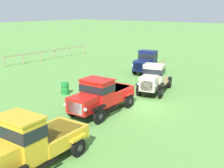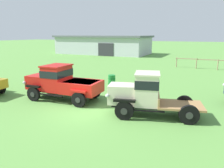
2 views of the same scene
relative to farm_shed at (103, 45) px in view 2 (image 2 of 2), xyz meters
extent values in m
plane|color=#5B9342|center=(15.48, -31.59, -1.90)|extent=(240.00, 240.00, 0.00)
cube|color=#B2B7BC|center=(0.00, 0.00, -0.20)|extent=(18.52, 8.61, 3.41)
cube|color=#565B60|center=(0.00, 0.00, 1.68)|extent=(19.12, 9.41, 0.36)
cube|color=#2D2D33|center=(2.78, -4.34, -0.70)|extent=(3.20, 0.08, 2.40)
cylinder|color=#997F60|center=(17.20, -13.04, -1.29)|extent=(0.12, 0.12, 1.23)
cylinder|color=#997F60|center=(19.55, -13.19, -1.29)|extent=(0.12, 0.12, 1.23)
cylinder|color=#997F60|center=(21.89, -13.32, -1.29)|extent=(0.12, 0.12, 1.23)
cylinder|color=black|center=(8.26, -31.16, -1.50)|extent=(0.81, 0.23, 0.80)
cylinder|color=#2D2D2D|center=(8.25, -31.06, -1.50)|extent=(0.28, 0.05, 0.28)
cube|color=gold|center=(8.26, -31.16, -1.05)|extent=(0.89, 0.26, 0.12)
cylinder|color=black|center=(11.65, -31.50, -1.46)|extent=(0.90, 0.24, 0.89)
cylinder|color=#2D2D2D|center=(11.66, -31.60, -1.46)|extent=(0.31, 0.05, 0.31)
cylinder|color=black|center=(11.52, -29.56, -1.46)|extent=(0.90, 0.24, 0.89)
cylinder|color=#2D2D2D|center=(11.52, -29.46, -1.46)|extent=(0.31, 0.05, 0.31)
cylinder|color=black|center=(14.83, -31.29, -1.46)|extent=(0.90, 0.24, 0.89)
cylinder|color=#2D2D2D|center=(14.84, -31.40, -1.46)|extent=(0.31, 0.05, 0.31)
cylinder|color=black|center=(14.71, -29.36, -1.46)|extent=(0.90, 0.24, 0.89)
cylinder|color=#2D2D2D|center=(14.70, -29.25, -1.46)|extent=(0.31, 0.05, 0.31)
cube|color=black|center=(13.11, -30.43, -1.38)|extent=(4.56, 1.35, 0.12)
cube|color=red|center=(11.38, -30.54, -0.88)|extent=(1.49, 1.44, 0.87)
cube|color=silver|center=(10.70, -30.59, -0.93)|extent=(0.13, 1.07, 0.65)
sphere|color=silver|center=(10.74, -31.31, -0.86)|extent=(0.20, 0.20, 0.20)
sphere|color=silver|center=(10.65, -29.86, -0.86)|extent=(0.20, 0.20, 0.20)
cube|color=black|center=(11.65, -31.50, -0.97)|extent=(1.03, 0.26, 0.12)
cube|color=black|center=(11.52, -29.56, -0.97)|extent=(1.03, 0.26, 0.12)
cube|color=red|center=(12.70, -30.46, -0.56)|extent=(1.34, 1.78, 1.52)
cube|color=black|center=(12.70, -30.46, -0.22)|extent=(1.40, 1.82, 0.43)
cube|color=red|center=(12.70, -30.46, 0.24)|extent=(1.47, 1.87, 0.08)
cube|color=black|center=(12.88, -31.40, -1.40)|extent=(1.74, 0.25, 0.05)
cube|color=black|center=(12.76, -29.51, -1.40)|extent=(1.74, 0.25, 0.05)
cube|color=red|center=(14.43, -30.35, -0.96)|extent=(2.36, 1.92, 0.72)
cube|color=black|center=(14.43, -30.35, -0.63)|extent=(1.98, 1.63, 0.06)
cube|color=red|center=(14.83, -31.29, -0.97)|extent=(0.98, 0.26, 0.12)
cube|color=red|center=(14.71, -29.36, -0.97)|extent=(0.98, 0.26, 0.12)
cylinder|color=black|center=(17.87, -31.92, -1.45)|extent=(0.94, 0.42, 0.92)
cylinder|color=#2D2D2D|center=(17.90, -32.02, -1.45)|extent=(0.32, 0.11, 0.32)
cylinder|color=black|center=(17.46, -30.36, -1.45)|extent=(0.94, 0.42, 0.92)
cylinder|color=#2D2D2D|center=(17.44, -30.26, -1.45)|extent=(0.32, 0.11, 0.32)
cylinder|color=black|center=(20.76, -31.16, -1.45)|extent=(0.94, 0.42, 0.92)
cylinder|color=#2D2D2D|center=(20.79, -31.26, -1.45)|extent=(0.32, 0.11, 0.32)
cylinder|color=black|center=(20.35, -29.60, -1.45)|extent=(0.94, 0.42, 0.92)
cylinder|color=#2D2D2D|center=(20.32, -29.50, -1.45)|extent=(0.32, 0.11, 0.32)
cube|color=black|center=(19.05, -30.78, -1.36)|extent=(4.35, 1.94, 0.12)
cube|color=beige|center=(17.47, -31.19, -0.82)|extent=(1.61, 1.44, 0.96)
cube|color=silver|center=(16.84, -31.36, -0.87)|extent=(0.28, 0.87, 0.72)
sphere|color=silver|center=(16.98, -31.95, -0.80)|extent=(0.20, 0.20, 0.20)
sphere|color=silver|center=(16.67, -30.78, -0.80)|extent=(0.20, 0.20, 0.20)
cube|color=black|center=(17.87, -31.92, -0.94)|extent=(1.07, 0.46, 0.12)
cube|color=black|center=(17.46, -30.36, -0.94)|extent=(1.07, 0.46, 0.12)
cube|color=beige|center=(18.66, -30.88, -0.53)|extent=(1.42, 1.65, 1.53)
cube|color=black|center=(18.66, -30.88, -0.19)|extent=(1.47, 1.69, 0.43)
cube|color=beige|center=(18.66, -30.88, 0.27)|extent=(1.54, 1.74, 0.08)
cube|color=black|center=(18.97, -31.61, -1.38)|extent=(1.51, 0.53, 0.05)
cube|color=black|center=(18.57, -30.09, -1.38)|extent=(1.51, 0.53, 0.05)
cube|color=#9E7547|center=(20.24, -30.46, -1.25)|extent=(2.52, 2.14, 0.10)
cube|color=#9E7547|center=(19.23, -30.73, -1.02)|extent=(0.47, 1.50, 0.44)
sphere|color=silver|center=(22.24, -26.51, -0.87)|extent=(0.20, 0.20, 0.20)
cylinder|color=#1E7F33|center=(14.31, -25.87, -1.45)|extent=(0.57, 0.57, 0.92)
cylinder|color=#124C1E|center=(14.31, -25.87, -1.26)|extent=(0.60, 0.60, 0.03)
cylinder|color=#124C1E|center=(14.31, -25.87, -1.63)|extent=(0.60, 0.60, 0.03)
camera|label=1|loc=(0.68, -40.98, 4.23)|focal=45.00mm
camera|label=2|loc=(21.62, -41.14, 2.16)|focal=35.00mm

